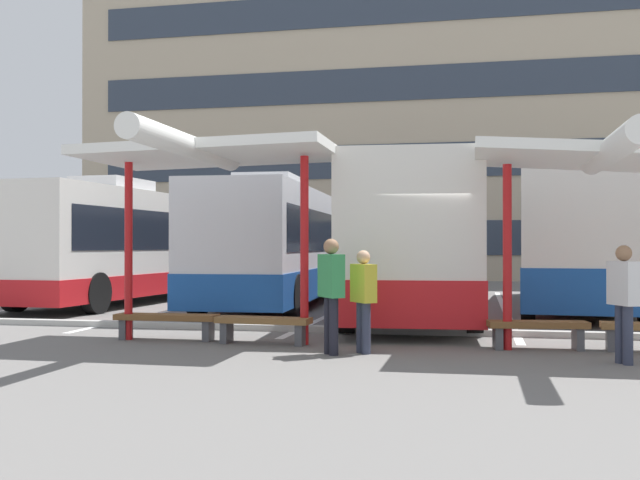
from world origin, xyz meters
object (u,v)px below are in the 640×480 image
(coach_bus_2, at_px, (414,243))
(waiting_passenger_2, at_px, (624,296))
(coach_bus_1, at_px, (281,247))
(coach_bus_3, at_px, (578,244))
(bench_0, at_px, (167,321))
(bench_1, at_px, (263,324))
(waiting_shelter_0, at_px, (209,157))
(waiting_passenger_0, at_px, (363,295))
(waiting_passenger_1, at_px, (331,287))
(bench_2, at_px, (538,329))
(waiting_shelter_1, at_px, (601,161))
(coach_bus_0, at_px, (139,246))

(coach_bus_2, relative_size, waiting_passenger_2, 7.58)
(coach_bus_1, relative_size, coach_bus_3, 0.97)
(bench_0, xyz_separation_m, bench_1, (1.80, -0.18, -0.01))
(waiting_shelter_0, height_order, waiting_passenger_0, waiting_shelter_0)
(coach_bus_3, relative_size, waiting_shelter_0, 2.46)
(coach_bus_1, relative_size, bench_0, 6.05)
(coach_bus_3, bearing_deg, bench_1, -124.86)
(coach_bus_1, distance_m, waiting_passenger_1, 9.60)
(coach_bus_1, relative_size, coach_bus_2, 0.88)
(bench_2, relative_size, waiting_passenger_2, 0.96)
(waiting_shelter_1, distance_m, waiting_passenger_0, 4.12)
(bench_0, relative_size, waiting_passenger_2, 1.11)
(coach_bus_1, bearing_deg, bench_0, -89.67)
(coach_bus_2, height_order, waiting_shelter_0, coach_bus_2)
(coach_bus_2, distance_m, bench_2, 6.82)
(coach_bus_0, height_order, waiting_passenger_2, coach_bus_0)
(bench_0, xyz_separation_m, waiting_shelter_1, (7.13, -0.30, 2.58))
(bench_0, distance_m, bench_2, 6.23)
(coach_bus_0, relative_size, bench_0, 6.36)
(waiting_passenger_1, bearing_deg, bench_1, 144.74)
(coach_bus_3, relative_size, bench_0, 6.21)
(waiting_passenger_2, bearing_deg, waiting_shelter_0, 172.67)
(bench_0, xyz_separation_m, waiting_passenger_1, (3.14, -1.13, 0.68))
(coach_bus_1, xyz_separation_m, waiting_passenger_2, (7.33, -9.08, -0.64))
(waiting_passenger_1, bearing_deg, waiting_passenger_2, -0.53)
(bench_0, height_order, waiting_shelter_1, waiting_shelter_1)
(bench_2, bearing_deg, waiting_shelter_0, -175.46)
(coach_bus_1, distance_m, waiting_passenger_0, 9.55)
(coach_bus_1, relative_size, waiting_passenger_0, 7.01)
(coach_bus_2, height_order, waiting_passenger_0, coach_bus_2)
(waiting_passenger_0, bearing_deg, waiting_passenger_2, -4.32)
(bench_0, bearing_deg, coach_bus_3, 47.40)
(coach_bus_0, bearing_deg, coach_bus_1, -6.64)
(waiting_shelter_1, bearing_deg, coach_bus_2, 116.93)
(coach_bus_0, relative_size, coach_bus_1, 1.05)
(coach_bus_0, bearing_deg, waiting_shelter_0, -58.17)
(coach_bus_0, bearing_deg, waiting_shelter_1, -36.79)
(coach_bus_3, distance_m, waiting_shelter_0, 11.50)
(coach_bus_3, height_order, waiting_passenger_0, coach_bus_3)
(coach_bus_0, bearing_deg, waiting_passenger_0, -48.87)
(bench_0, bearing_deg, coach_bus_0, 118.34)
(coach_bus_3, xyz_separation_m, waiting_shelter_1, (-0.81, -8.93, 1.24))
(coach_bus_1, relative_size, bench_1, 6.78)
(bench_2, xyz_separation_m, waiting_passenger_0, (-2.64, -0.97, 0.57))
(bench_1, bearing_deg, bench_0, 174.21)
(coach_bus_0, height_order, bench_0, coach_bus_0)
(waiting_shelter_0, distance_m, bench_2, 6.03)
(bench_0, bearing_deg, coach_bus_2, 59.03)
(coach_bus_3, distance_m, waiting_passenger_0, 10.49)
(coach_bus_0, bearing_deg, waiting_passenger_2, -39.05)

